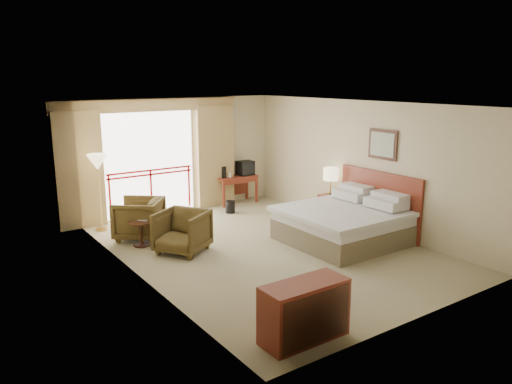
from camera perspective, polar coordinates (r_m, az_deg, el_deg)
floor at (r=9.56m, az=1.00°, el=-6.34°), size 7.00×7.00×0.00m
ceiling at (r=9.03m, az=1.06°, el=10.04°), size 7.00×7.00×0.00m
wall_back at (r=12.17m, az=-8.66°, el=4.27°), size 5.00×0.00×5.00m
wall_front at (r=6.76m, az=18.65°, el=-3.29°), size 5.00×0.00×5.00m
wall_left at (r=8.04m, az=-13.60°, el=-0.44°), size 0.00×7.00×7.00m
wall_right at (r=10.83m, az=11.84°, el=3.07°), size 0.00×7.00×7.00m
balcony_door at (r=11.85m, az=-12.07°, el=3.17°), size 2.40×0.00×2.40m
balcony_railing at (r=11.91m, az=-11.94°, el=1.31°), size 2.09×0.03×1.02m
curtain_left at (r=11.20m, az=-19.61°, el=2.39°), size 1.00×0.26×2.50m
curtain_right at (r=12.45m, az=-4.82°, el=4.10°), size 1.00×0.26×2.50m
valance at (r=11.61m, az=-12.19°, el=9.67°), size 4.40×0.22×0.28m
hvac_vent at (r=12.66m, az=-3.41°, el=9.28°), size 0.50×0.04×0.50m
bed at (r=9.94m, az=10.08°, el=-3.51°), size 2.13×2.06×0.97m
headboard at (r=10.55m, az=13.87°, el=-1.19°), size 0.06×2.10×1.30m
framed_art at (r=10.34m, az=14.27°, el=5.29°), size 0.04×0.72×0.60m
nightstand at (r=11.30m, az=8.59°, el=-1.85°), size 0.45×0.52×0.60m
table_lamp at (r=11.16m, az=8.55°, el=1.99°), size 0.34×0.34×0.60m
phone at (r=11.07m, az=8.99°, el=-0.34°), size 0.23×0.19×0.09m
desk at (r=12.79m, az=-2.46°, el=1.18°), size 1.08×0.52×0.71m
tv at (r=12.84m, az=-1.22°, el=2.76°), size 0.40×0.32×0.37m
coffee_maker at (r=12.52m, az=-3.72°, el=2.28°), size 0.16×0.16×0.28m
cup at (r=12.57m, az=-3.01°, el=1.92°), size 0.09×0.09×0.11m
wastebasket at (r=11.91m, az=-2.97°, el=-1.71°), size 0.25×0.25×0.29m
armchair_far at (r=10.35m, az=-13.13°, el=-5.16°), size 1.25×1.24×0.82m
armchair_near at (r=9.42m, az=-8.35°, el=-6.78°), size 1.18×1.17×0.79m
side_table at (r=9.80m, az=-13.02°, el=-4.17°), size 0.44×0.44×0.48m
book at (r=9.76m, az=-13.07°, el=-3.29°), size 0.29×0.30×0.02m
floor_lamp at (r=10.80m, az=-17.67°, el=2.95°), size 0.41×0.41×1.62m
dresser at (r=6.30m, az=5.58°, el=-13.42°), size 1.11×0.47×0.74m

